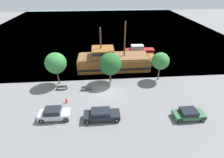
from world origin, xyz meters
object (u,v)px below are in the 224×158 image
object	(u,v)px
pirate_ship	(113,61)
fire_hydrant	(66,101)
parked_car_curb_mid	(54,114)
bench_promenade_west	(87,88)
moored_boat_dockside	(139,50)
parked_car_curb_front	(189,114)
parked_car_curb_rear	(102,115)
bench_promenade_east	(62,87)

from	to	relation	value
pirate_ship	fire_hydrant	bearing A→B (deg)	-126.05
pirate_ship	parked_car_curb_mid	bearing A→B (deg)	-122.60
pirate_ship	bench_promenade_west	distance (m)	9.34
parked_car_curb_mid	fire_hydrant	size ratio (longest dim) A/B	5.31
fire_hydrant	moored_boat_dockside	bearing A→B (deg)	51.76
pirate_ship	bench_promenade_west	size ratio (longest dim) A/B	9.51
parked_car_curb_front	moored_boat_dockside	bearing A→B (deg)	94.11
parked_car_curb_rear	bench_promenade_east	world-z (taller)	parked_car_curb_rear
parked_car_curb_mid	fire_hydrant	distance (m)	3.43
parked_car_curb_mid	parked_car_curb_rear	distance (m)	6.32
parked_car_curb_front	bench_promenade_east	size ratio (longest dim) A/B	2.33
moored_boat_dockside	parked_car_curb_mid	bearing A→B (deg)	-125.89
parked_car_curb_mid	bench_promenade_west	world-z (taller)	parked_car_curb_mid
parked_car_curb_rear	bench_promenade_east	xyz separation A→B (m)	(-6.48, 7.66, -0.31)
parked_car_curb_rear	bench_promenade_west	distance (m)	7.49
parked_car_curb_front	pirate_ship	bearing A→B (deg)	119.55
parked_car_curb_front	bench_promenade_west	distance (m)	15.97
parked_car_curb_front	parked_car_curb_mid	bearing A→B (deg)	175.67
fire_hydrant	bench_promenade_east	size ratio (longest dim) A/B	0.44
moored_boat_dockside	parked_car_curb_front	bearing A→B (deg)	-85.89
fire_hydrant	bench_promenade_west	size ratio (longest dim) A/B	0.47
pirate_ship	bench_promenade_east	distance (m)	11.79
pirate_ship	parked_car_curb_rear	bearing A→B (deg)	-100.67
parked_car_curb_front	parked_car_curb_mid	distance (m)	17.95
parked_car_curb_front	parked_car_curb_mid	size ratio (longest dim) A/B	1.00
pirate_ship	fire_hydrant	size ratio (longest dim) A/B	20.43
parked_car_curb_front	bench_promenade_west	world-z (taller)	parked_car_curb_front
parked_car_curb_rear	bench_promenade_west	bearing A→B (deg)	107.98
pirate_ship	moored_boat_dockside	world-z (taller)	pirate_ship
moored_boat_dockside	fire_hydrant	size ratio (longest dim) A/B	9.70
moored_boat_dockside	parked_car_curb_rear	distance (m)	25.06
parked_car_curb_mid	bench_promenade_west	distance (m)	7.61
parked_car_curb_front	parked_car_curb_rear	bearing A→B (deg)	176.47
moored_boat_dockside	bench_promenade_east	distance (m)	22.46
parked_car_curb_front	parked_car_curb_mid	world-z (taller)	parked_car_curb_mid
bench_promenade_east	parked_car_curb_mid	bearing A→B (deg)	-88.44
moored_boat_dockside	bench_promenade_east	xyz separation A→B (m)	(-16.38, -15.36, -0.27)
pirate_ship	parked_car_curb_mid	distance (m)	16.88
moored_boat_dockside	bench_promenade_west	world-z (taller)	moored_boat_dockside
parked_car_curb_mid	parked_car_curb_front	bearing A→B (deg)	-4.33
pirate_ship	moored_boat_dockside	distance (m)	10.88
pirate_ship	bench_promenade_east	xyz separation A→B (m)	(-9.27, -7.18, -1.23)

